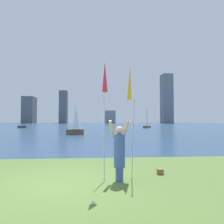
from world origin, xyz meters
TOP-DOWN VIEW (x-y plane):
  - ground at (0.00, 50.95)m, footprint 120.00×138.00m
  - person at (1.85, 0.22)m, footprint 0.68×0.50m
  - kite_flag_left at (1.39, -0.06)m, footprint 0.16×0.90m
  - kite_flag_right at (2.31, 1.03)m, footprint 0.16×1.11m
  - bag at (3.33, 0.92)m, footprint 0.19×0.18m
  - sailboat_0 at (-1.42, 20.30)m, footprint 2.23×1.22m
  - sailboat_1 at (-15.42, 41.62)m, footprint 1.84×1.65m
  - sailboat_4 at (12.58, 40.54)m, footprint 2.27×2.83m
  - skyline_tower_0 at (-33.19, 103.07)m, footprint 5.54×7.97m
  - skyline_tower_1 at (-15.41, 99.69)m, footprint 3.79×5.16m
  - skyline_tower_2 at (7.87, 97.50)m, footprint 5.20×3.57m
  - skyline_tower_3 at (37.60, 99.93)m, footprint 5.07×6.77m

SIDE VIEW (x-z plane):
  - ground at x=0.00m, z-range -0.12..0.00m
  - bag at x=3.33m, z-range 0.00..0.18m
  - sailboat_4 at x=12.58m, z-range -1.91..2.50m
  - sailboat_1 at x=-15.42m, z-range -2.15..2.77m
  - person at x=1.85m, z-range -0.02..1.84m
  - sailboat_0 at x=-1.42m, z-range -0.34..3.52m
  - kite_flag_left at x=1.39m, z-range 1.23..4.81m
  - kite_flag_right at x=2.31m, z-range 1.21..5.01m
  - skyline_tower_2 at x=7.87m, z-range 0.00..6.29m
  - skyline_tower_0 at x=-33.19m, z-range 0.00..13.43m
  - skyline_tower_1 at x=-15.41m, z-range 0.00..16.19m
  - skyline_tower_3 at x=37.60m, z-range 0.00..25.34m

